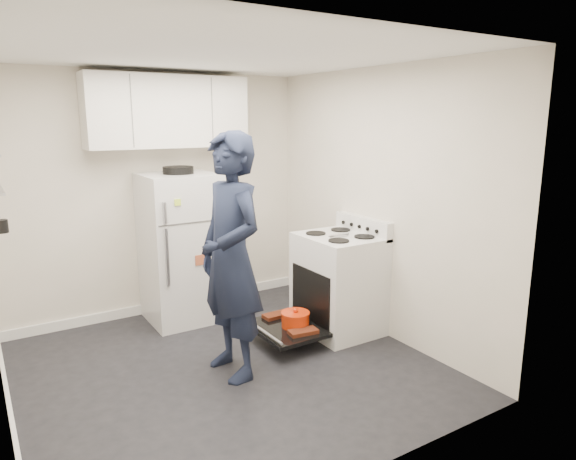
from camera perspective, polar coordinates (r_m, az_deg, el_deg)
room at (r=4.06m, az=-7.79°, el=0.40°), size 3.21×3.21×2.51m
electric_range at (r=5.00m, az=5.54°, el=-6.03°), size 0.66×0.76×1.10m
open_oven_door at (r=4.79m, az=0.15°, el=-10.48°), size 0.55×0.70×0.21m
refrigerator at (r=5.31m, az=-11.73°, el=-1.87°), size 0.72×0.74×1.57m
upper_cabinets at (r=5.32m, az=-13.21°, el=12.69°), size 1.60×0.33×0.70m
person at (r=4.03m, az=-6.36°, el=-3.03°), size 0.52×0.74×1.95m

